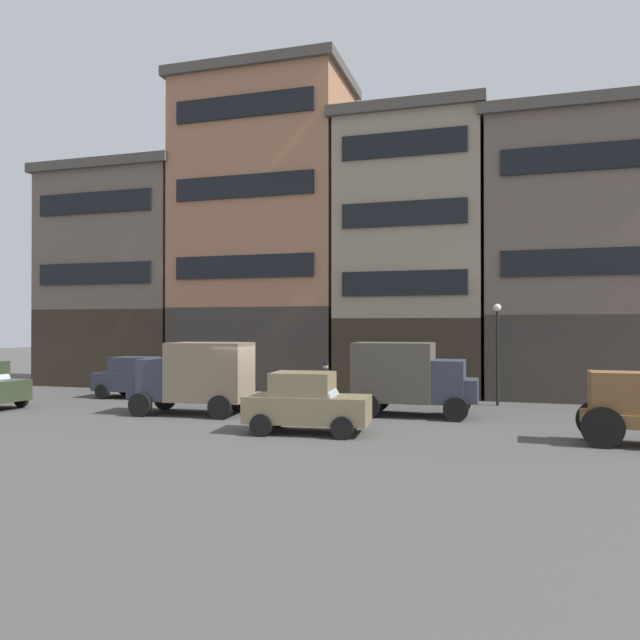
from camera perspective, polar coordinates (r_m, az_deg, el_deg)
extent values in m
plane|color=#4C4947|center=(22.23, -5.75, -8.89)|extent=(120.00, 120.00, 0.00)
cube|color=#33281E|center=(36.13, -17.59, -2.38)|extent=(7.98, 5.67, 4.09)
cube|color=#66564C|center=(36.39, -17.56, 6.67)|extent=(7.98, 5.67, 7.37)
cube|color=#47423D|center=(37.09, -17.54, 12.71)|extent=(8.48, 6.17, 0.50)
cube|color=black|center=(33.86, -20.33, 4.08)|extent=(6.71, 0.12, 1.10)
cube|color=black|center=(34.35, -20.31, 10.22)|extent=(6.71, 0.12, 1.10)
cube|color=#38332D|center=(32.18, -5.13, -2.60)|extent=(8.48, 5.67, 4.14)
cube|color=#9E6B4C|center=(32.84, -5.12, 11.24)|extent=(8.48, 5.67, 11.59)
cube|color=#47423D|center=(34.59, -5.11, 21.09)|extent=(8.98, 6.17, 0.50)
cube|color=black|center=(29.62, -7.21, 4.97)|extent=(7.12, 0.12, 1.10)
cube|color=black|center=(30.24, -7.20, 12.28)|extent=(7.12, 0.12, 1.10)
cube|color=black|center=(31.32, -7.19, 19.18)|extent=(7.12, 0.12, 1.10)
cube|color=#33281E|center=(30.19, 8.61, -3.27)|extent=(6.64, 5.67, 3.57)
cube|color=gray|center=(30.57, 8.60, 8.85)|extent=(6.64, 5.67, 9.28)
cube|color=#47423D|center=(31.73, 8.59, 17.60)|extent=(7.14, 6.17, 0.50)
cube|color=black|center=(27.36, 7.76, 3.43)|extent=(5.58, 0.12, 1.10)
cube|color=black|center=(27.75, 7.75, 9.81)|extent=(5.58, 0.12, 1.10)
cube|color=black|center=(28.46, 7.74, 15.95)|extent=(5.58, 0.12, 1.10)
cube|color=#38332D|center=(30.09, 23.14, -3.12)|extent=(8.28, 5.67, 3.70)
cube|color=#66564C|center=(30.43, 23.10, 8.50)|extent=(8.28, 5.67, 8.58)
cube|color=#47423D|center=(31.46, 23.07, 16.70)|extent=(8.78, 6.17, 0.50)
cube|color=black|center=(27.31, 23.81, 5.00)|extent=(6.96, 0.12, 1.10)
cube|color=black|center=(28.05, 23.77, 13.76)|extent=(6.96, 0.12, 1.10)
cube|color=brown|center=(18.69, 27.36, -8.26)|extent=(2.73, 1.37, 0.36)
cube|color=brown|center=(18.60, 27.35, -6.03)|extent=(2.32, 1.17, 1.10)
cylinder|color=black|center=(19.29, 24.36, -8.48)|extent=(1.10, 0.11, 1.10)
cylinder|color=black|center=(17.89, 24.85, -9.11)|extent=(1.10, 0.11, 1.10)
cube|color=#333847|center=(23.32, -14.31, -5.34)|extent=(1.52, 1.80, 1.50)
cube|color=#333847|center=(23.67, -15.84, -6.00)|extent=(1.01, 1.51, 0.80)
cube|color=#756651|center=(22.55, -10.21, -4.75)|extent=(2.93, 2.10, 2.10)
cube|color=silver|center=(23.51, -15.29, -4.69)|extent=(0.29, 1.37, 0.64)
cylinder|color=black|center=(22.78, -16.42, -7.60)|extent=(0.85, 0.28, 0.84)
cylinder|color=black|center=(24.45, -14.26, -7.12)|extent=(0.85, 0.28, 0.84)
cylinder|color=black|center=(21.51, -9.33, -8.04)|extent=(0.85, 0.28, 0.84)
cylinder|color=black|center=(23.28, -7.58, -7.47)|extent=(0.85, 0.28, 0.84)
cube|color=#333847|center=(22.11, 11.52, -5.61)|extent=(1.41, 1.71, 1.50)
cube|color=#333847|center=(22.09, 13.35, -6.40)|extent=(0.91, 1.45, 0.80)
cube|color=#4C473D|center=(22.30, 6.89, -4.80)|extent=(2.81, 1.92, 2.10)
cube|color=silver|center=(22.06, 12.69, -4.97)|extent=(0.20, 1.36, 0.64)
cylinder|color=black|center=(23.11, 12.85, -7.51)|extent=(0.84, 0.23, 0.84)
cylinder|color=black|center=(21.23, 12.54, -8.13)|extent=(0.84, 0.23, 0.84)
cylinder|color=black|center=(23.48, 5.46, -7.41)|extent=(0.84, 0.23, 0.84)
cylinder|color=black|center=(21.63, 4.50, -8.00)|extent=(0.84, 0.23, 0.84)
cube|color=#333847|center=(28.64, -16.68, -5.52)|extent=(3.71, 1.62, 0.80)
cube|color=#333847|center=(28.66, -16.93, -4.01)|extent=(1.81, 1.45, 0.70)
cube|color=silver|center=(28.21, -15.48, -4.34)|extent=(0.34, 1.31, 0.56)
cylinder|color=black|center=(28.76, -13.74, -6.31)|extent=(0.66, 0.18, 0.66)
cylinder|color=black|center=(27.33, -15.52, -6.61)|extent=(0.66, 0.18, 0.66)
cylinder|color=black|center=(30.03, -17.74, -6.05)|extent=(0.66, 0.18, 0.66)
cylinder|color=black|center=(28.66, -19.63, -6.31)|extent=(0.66, 0.18, 0.66)
cube|color=#7A6B4C|center=(18.57, -1.16, -8.28)|extent=(3.82, 1.90, 0.80)
cube|color=#7A6B4C|center=(18.52, -1.61, -5.96)|extent=(1.91, 1.58, 0.70)
cube|color=silver|center=(18.35, 0.99, -6.42)|extent=(0.44, 1.33, 0.56)
cylinder|color=black|center=(19.22, 2.95, -9.22)|extent=(0.67, 0.23, 0.66)
cylinder|color=black|center=(17.58, 2.08, -10.04)|extent=(0.67, 0.23, 0.66)
cylinder|color=black|center=(19.73, -4.04, -8.99)|extent=(0.67, 0.23, 0.66)
cylinder|color=black|center=(18.14, -5.52, -9.74)|extent=(0.67, 0.23, 0.66)
cylinder|color=black|center=(27.19, -26.09, -6.60)|extent=(0.67, 0.24, 0.66)
cylinder|color=black|center=(24.49, 0.29, -7.11)|extent=(0.16, 0.16, 0.85)
cylinder|color=black|center=(24.43, 0.75, -7.13)|extent=(0.16, 0.16, 0.85)
cylinder|color=black|center=(24.39, 0.52, -5.41)|extent=(0.41, 0.41, 0.62)
sphere|color=tan|center=(24.35, 0.52, -4.37)|extent=(0.22, 0.22, 0.22)
cylinder|color=black|center=(24.35, 0.52, -4.14)|extent=(0.28, 0.28, 0.02)
cylinder|color=black|center=(24.34, 0.52, -4.02)|extent=(0.18, 0.18, 0.09)
cylinder|color=black|center=(25.80, 16.21, -3.47)|extent=(0.12, 0.12, 3.80)
sphere|color=silver|center=(25.78, 16.20, 1.11)|extent=(0.32, 0.32, 0.32)
cylinder|color=maroon|center=(25.90, 26.89, -6.86)|extent=(0.24, 0.24, 0.70)
sphere|color=maroon|center=(25.86, 26.89, -6.05)|extent=(0.22, 0.22, 0.22)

